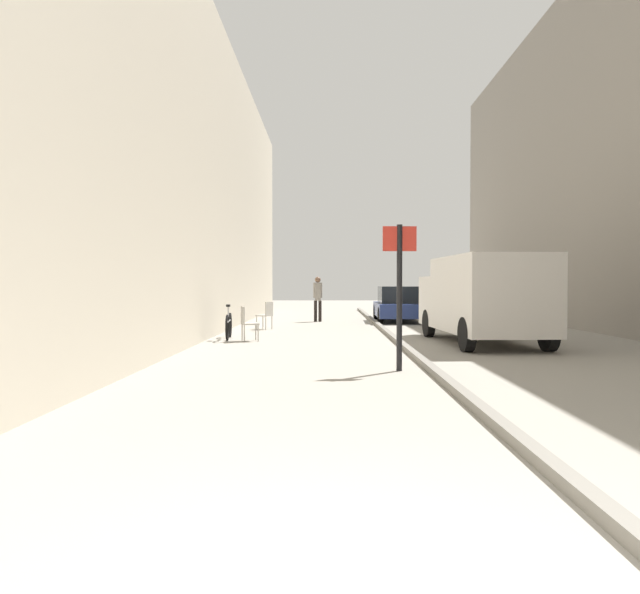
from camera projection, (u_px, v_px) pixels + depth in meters
ground_plane at (338, 345)px, 14.83m from camera, size 80.00×80.00×0.00m
building_facade_left at (126, 152)px, 14.80m from camera, size 3.59×40.00×9.81m
kerb_strip at (400, 342)px, 14.81m from camera, size 0.16×40.00×0.12m
pedestrian_main_foreground at (318, 296)px, 23.85m from camera, size 0.37×0.24×1.85m
delivery_van at (482, 297)px, 15.09m from camera, size 2.40×5.52×2.24m
parked_car at (398, 304)px, 24.03m from camera, size 1.90×4.23×1.45m
street_sign_post at (399, 284)px, 10.31m from camera, size 0.60×0.10×2.60m
bicycle_leaning at (229, 326)px, 16.29m from camera, size 0.23×1.77×0.98m
cafe_chair_near_window at (266, 313)px, 19.80m from camera, size 0.59×0.59×0.94m
cafe_chair_by_doorway at (247, 321)px, 15.72m from camera, size 0.55×0.55×0.94m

